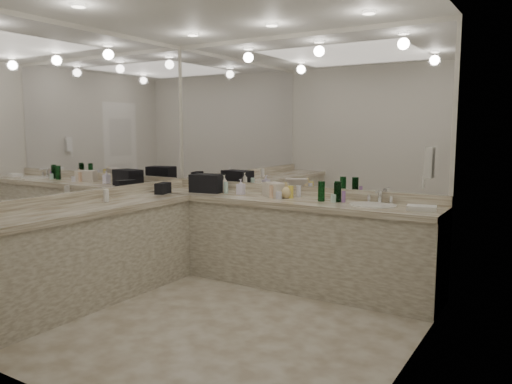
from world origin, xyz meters
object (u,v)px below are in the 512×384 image
Objects in this scene: soap_bottle_c at (286,190)px; soap_bottle_a at (224,184)px; sink at (373,206)px; soap_bottle_b at (241,187)px; wall_phone at (430,163)px; black_toiletry_bag at (207,183)px; cream_cosmetic_case at (275,190)px; hand_towel at (422,208)px.

soap_bottle_a is at bearing 176.63° from soap_bottle_c.
soap_bottle_b reaches higher than sink.
black_toiletry_bag is (-2.52, 0.48, -0.35)m from wall_phone.
soap_bottle_b is 1.03× the size of soap_bottle_c.
cream_cosmetic_case is 1.04× the size of hand_towel.
hand_towel is at bearing -0.50° from black_toiletry_bag.
black_toiletry_bag is 1.39× the size of cream_cosmetic_case.
soap_bottle_a is (0.17, 0.09, -0.01)m from black_toiletry_bag.
wall_phone is 2.18m from soap_bottle_b.
wall_phone is 1.42× the size of soap_bottle_b.
sink is 0.46m from hand_towel.
black_toiletry_bag is at bearing 179.50° from hand_towel.
soap_bottle_c is (0.98, 0.05, -0.02)m from black_toiletry_bag.
soap_bottle_b is 0.55m from soap_bottle_c.
hand_towel is (1.52, -0.08, -0.05)m from cream_cosmetic_case.
wall_phone reaches higher than soap_bottle_b.
cream_cosmetic_case is (0.85, 0.06, -0.03)m from black_toiletry_bag.
sink is 2.68× the size of soap_bottle_c.
soap_bottle_a is 1.14× the size of soap_bottle_b.
black_toiletry_bag is 0.43m from soap_bottle_b.
black_toiletry_bag reaches higher than soap_bottle_c.
black_toiletry_bag is 2.37m from hand_towel.
sink is 1.92m from black_toiletry_bag.
soap_bottle_b reaches higher than soap_bottle_c.
black_toiletry_bag is 1.85× the size of soap_bottle_a.
hand_towel is at bearing 108.20° from wall_phone.
sink is at bearing 140.43° from wall_phone.
soap_bottle_a is at bearing 177.46° from sink.
wall_phone is 2.45m from soap_bottle_a.
soap_bottle_c is (-0.94, 0.03, 0.09)m from sink.
soap_bottle_a is at bearing 29.58° from black_toiletry_bag.
black_toiletry_bag is at bearing 169.14° from wall_phone.
cream_cosmetic_case is 0.42m from soap_bottle_b.
soap_bottle_c is (-1.54, 0.53, -0.37)m from wall_phone.
cream_cosmetic_case reaches higher than hand_towel.
sink is at bearing 175.24° from hand_towel.
cream_cosmetic_case is 1.56× the size of soap_bottle_c.
black_toiletry_bag is 2.11× the size of soap_bottle_b.
wall_phone is 0.65m from hand_towel.
cream_cosmetic_case is at bearing -3.08° from soap_bottle_a.
soap_bottle_a reaches higher than sink.
black_toiletry_bag is 2.16× the size of soap_bottle_c.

